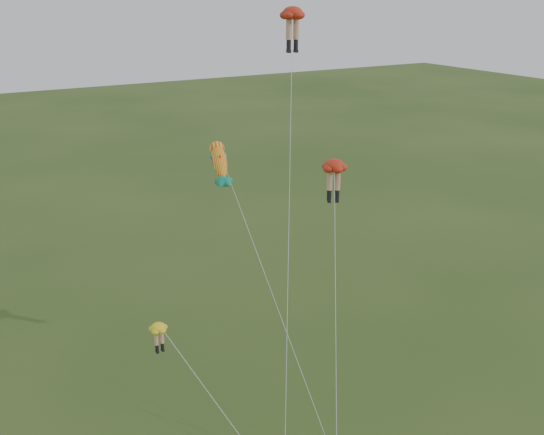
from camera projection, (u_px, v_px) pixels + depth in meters
legs_kite_red_high at (293, 21)px, 39.79m from camera, size 9.80×14.95×23.96m
legs_kite_red_mid at (334, 172)px, 37.04m from camera, size 7.34×11.08×15.28m
legs_kite_yellow at (165, 339)px, 30.33m from camera, size 5.07×8.18×9.30m
fish_kite at (220, 162)px, 33.72m from camera, size 3.42×10.54×17.16m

